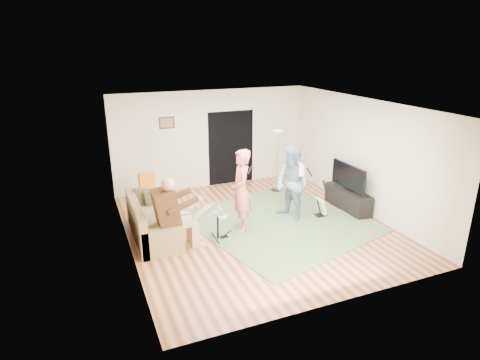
# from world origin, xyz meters

# --- Properties ---
(floor) EXTENTS (6.00, 6.00, 0.00)m
(floor) POSITION_xyz_m (0.00, 0.00, 0.00)
(floor) COLOR brown
(floor) RESTS_ON ground
(walls) EXTENTS (5.50, 6.00, 2.70)m
(walls) POSITION_xyz_m (0.00, 0.00, 1.35)
(walls) COLOR beige
(walls) RESTS_ON floor
(ceiling) EXTENTS (6.00, 6.00, 0.00)m
(ceiling) POSITION_xyz_m (0.00, 0.00, 2.70)
(ceiling) COLOR white
(ceiling) RESTS_ON walls
(window_blinds) EXTENTS (0.00, 2.05, 2.05)m
(window_blinds) POSITION_xyz_m (-2.74, 0.20, 1.55)
(window_blinds) COLOR brown
(window_blinds) RESTS_ON walls
(doorway) EXTENTS (2.10, 0.00, 2.10)m
(doorway) POSITION_xyz_m (0.55, 2.99, 1.05)
(doorway) COLOR black
(doorway) RESTS_ON walls
(picture_frame) EXTENTS (0.42, 0.03, 0.32)m
(picture_frame) POSITION_xyz_m (-1.25, 2.99, 1.90)
(picture_frame) COLOR #3F2314
(picture_frame) RESTS_ON walls
(area_rug) EXTENTS (4.23, 4.38, 0.02)m
(area_rug) POSITION_xyz_m (0.54, -0.03, 0.01)
(area_rug) COLOR #4E6940
(area_rug) RESTS_ON floor
(sofa) EXTENTS (0.83, 2.02, 0.82)m
(sofa) POSITION_xyz_m (-2.29, 0.40, 0.27)
(sofa) COLOR #94764A
(sofa) RESTS_ON floor
(drummer) EXTENTS (0.96, 0.54, 1.48)m
(drummer) POSITION_xyz_m (-1.86, -0.25, 0.58)
(drummer) COLOR #4D2C15
(drummer) RESTS_ON sofa
(drum_kit) EXTENTS (0.37, 0.66, 0.68)m
(drum_kit) POSITION_xyz_m (-1.00, -0.25, 0.29)
(drum_kit) COLOR black
(drum_kit) RESTS_ON floor
(singer) EXTENTS (0.57, 0.74, 1.81)m
(singer) POSITION_xyz_m (-0.38, -0.01, 0.90)
(singer) COLOR #E86664
(singer) RESTS_ON floor
(microphone) EXTENTS (0.06, 0.06, 0.24)m
(microphone) POSITION_xyz_m (-0.18, -0.01, 1.35)
(microphone) COLOR black
(microphone) RESTS_ON singer
(guitarist) EXTENTS (0.87, 1.00, 1.74)m
(guitarist) POSITION_xyz_m (0.91, 0.09, 0.87)
(guitarist) COLOR #6D8AA0
(guitarist) RESTS_ON floor
(guitar_held) EXTENTS (0.32, 0.60, 0.26)m
(guitar_held) POSITION_xyz_m (1.11, 0.09, 1.18)
(guitar_held) COLOR white
(guitar_held) RESTS_ON guitarist
(guitar_spare) EXTENTS (0.32, 0.29, 0.89)m
(guitar_spare) POSITION_xyz_m (1.64, -0.06, 0.26)
(guitar_spare) COLOR black
(guitar_spare) RESTS_ON floor
(torchiere_lamp) EXTENTS (0.30, 0.30, 1.70)m
(torchiere_lamp) POSITION_xyz_m (1.46, 1.88, 1.16)
(torchiere_lamp) COLOR black
(torchiere_lamp) RESTS_ON floor
(dining_chair) EXTENTS (0.54, 0.56, 0.99)m
(dining_chair) POSITION_xyz_m (-2.00, 1.64, 0.35)
(dining_chair) COLOR beige
(dining_chair) RESTS_ON floor
(tv_cabinet) EXTENTS (0.40, 1.40, 0.50)m
(tv_cabinet) POSITION_xyz_m (2.50, 0.08, 0.25)
(tv_cabinet) COLOR black
(tv_cabinet) RESTS_ON floor
(television) EXTENTS (0.06, 1.21, 0.59)m
(television) POSITION_xyz_m (2.45, 0.08, 0.85)
(television) COLOR black
(television) RESTS_ON tv_cabinet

